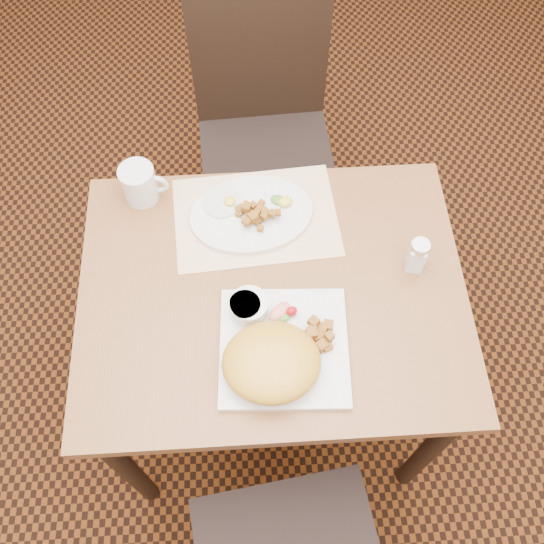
{
  "coord_description": "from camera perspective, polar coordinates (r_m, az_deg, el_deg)",
  "views": [
    {
      "loc": [
        -0.04,
        -0.65,
        2.0
      ],
      "look_at": [
        -0.0,
        0.01,
        0.82
      ],
      "focal_mm": 40.0,
      "sensor_mm": 36.0,
      "label": 1
    }
  ],
  "objects": [
    {
      "name": "placemat",
      "position": [
        1.51,
        -1.54,
        5.18
      ],
      "size": [
        0.42,
        0.31,
        0.0
      ],
      "primitive_type": "cube",
      "rotation": [
        0.0,
        0.0,
        0.07
      ],
      "color": "white",
      "rests_on": "table"
    },
    {
      "name": "home_fries_sq",
      "position": [
        1.33,
        4.44,
        -5.9
      ],
      "size": [
        0.07,
        0.08,
        0.04
      ],
      "color": "#9C5E19",
      "rests_on": "plate_square"
    },
    {
      "name": "fried_egg",
      "position": [
        1.51,
        -4.67,
        6.64
      ],
      "size": [
        0.1,
        0.1,
        0.02
      ],
      "color": "white",
      "rests_on": "plate_oval"
    },
    {
      "name": "home_fries_ov",
      "position": [
        1.47,
        -1.58,
        5.48
      ],
      "size": [
        0.11,
        0.09,
        0.04
      ],
      "color": "#9C5E19",
      "rests_on": "plate_oval"
    },
    {
      "name": "table",
      "position": [
        1.5,
        0.05,
        -3.68
      ],
      "size": [
        0.9,
        0.7,
        0.75
      ],
      "color": "brown",
      "rests_on": "ground"
    },
    {
      "name": "ramekin",
      "position": [
        1.34,
        -2.18,
        -3.29
      ],
      "size": [
        0.09,
        0.09,
        0.05
      ],
      "color": "silver",
      "rests_on": "plate_square"
    },
    {
      "name": "salt_shaker",
      "position": [
        1.43,
        13.48,
        1.53
      ],
      "size": [
        0.05,
        0.05,
        0.1
      ],
      "color": "white",
      "rests_on": "table"
    },
    {
      "name": "chair_far",
      "position": [
        1.99,
        -0.76,
        13.82
      ],
      "size": [
        0.44,
        0.45,
        0.97
      ],
      "rotation": [
        0.0,
        0.0,
        3.19
      ],
      "color": "black",
      "rests_on": "ground"
    },
    {
      "name": "garnish_ov",
      "position": [
        1.5,
        1.0,
        6.71
      ],
      "size": [
        0.06,
        0.05,
        0.02
      ],
      "color": "#387223",
      "rests_on": "plate_oval"
    },
    {
      "name": "coffee_mug",
      "position": [
        1.54,
        -12.31,
        8.14
      ],
      "size": [
        0.12,
        0.09,
        0.1
      ],
      "color": "silver",
      "rests_on": "table"
    },
    {
      "name": "plate_square",
      "position": [
        1.34,
        1.12,
        -7.11
      ],
      "size": [
        0.29,
        0.29,
        0.02
      ],
      "primitive_type": "cube",
      "rotation": [
        0.0,
        0.0,
        -0.05
      ],
      "color": "silver",
      "rests_on": "table"
    },
    {
      "name": "garnish_sq",
      "position": [
        1.35,
        1.0,
        -3.83
      ],
      "size": [
        0.08,
        0.06,
        0.03
      ],
      "color": "#387223",
      "rests_on": "plate_square"
    },
    {
      "name": "plate_oval",
      "position": [
        1.5,
        -1.93,
        5.46
      ],
      "size": [
        0.33,
        0.27,
        0.02
      ],
      "primitive_type": null,
      "rotation": [
        0.0,
        0.0,
        0.14
      ],
      "color": "silver",
      "rests_on": "placemat"
    },
    {
      "name": "ground",
      "position": [
        2.1,
        0.04,
        -11.24
      ],
      "size": [
        8.0,
        8.0,
        0.0
      ],
      "primitive_type": "plane",
      "color": "black",
      "rests_on": "ground"
    },
    {
      "name": "hollandaise_mound",
      "position": [
        1.28,
        -0.13,
        -8.5
      ],
      "size": [
        0.21,
        0.19,
        0.08
      ],
      "color": "gold",
      "rests_on": "plate_square"
    }
  ]
}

